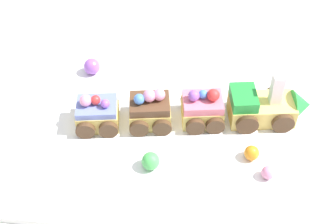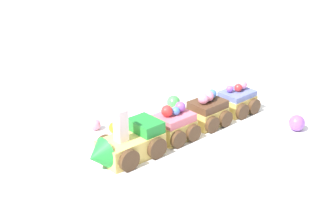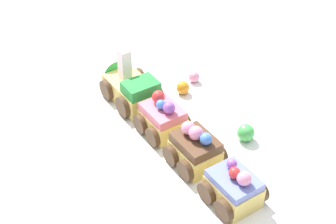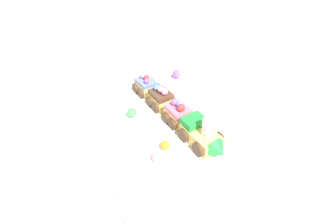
% 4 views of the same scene
% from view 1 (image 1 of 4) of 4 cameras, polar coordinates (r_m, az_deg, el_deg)
% --- Properties ---
extents(ground_plane, '(10.00, 10.00, 0.00)m').
position_cam_1_polar(ground_plane, '(0.79, 3.33, -2.58)').
color(ground_plane, beige).
extents(display_board, '(0.78, 0.41, 0.01)m').
position_cam_1_polar(display_board, '(0.79, 3.35, -2.29)').
color(display_board, white).
rests_on(display_board, ground_plane).
extents(cake_train_locomotive, '(0.14, 0.09, 0.09)m').
position_cam_1_polar(cake_train_locomotive, '(0.80, 12.08, 0.65)').
color(cake_train_locomotive, '#EACC66').
rests_on(cake_train_locomotive, display_board).
extents(cake_car_strawberry, '(0.08, 0.08, 0.07)m').
position_cam_1_polar(cake_car_strawberry, '(0.78, 4.22, 0.39)').
color(cake_car_strawberry, '#EACC66').
rests_on(cake_car_strawberry, display_board).
extents(cake_car_chocolate, '(0.08, 0.08, 0.07)m').
position_cam_1_polar(cake_car_chocolate, '(0.77, -2.21, 0.21)').
color(cake_car_chocolate, '#EACC66').
rests_on(cake_car_chocolate, display_board).
extents(cake_car_blueberry, '(0.08, 0.08, 0.06)m').
position_cam_1_polar(cake_car_blueberry, '(0.78, -8.62, -0.18)').
color(cake_car_blueberry, '#EACC66').
rests_on(cake_car_blueberry, display_board).
extents(gumball_purple, '(0.03, 0.03, 0.03)m').
position_cam_1_polar(gumball_purple, '(0.89, -9.25, 5.51)').
color(gumball_purple, '#9956C6').
rests_on(gumball_purple, display_board).
extents(gumball_orange, '(0.02, 0.02, 0.02)m').
position_cam_1_polar(gumball_orange, '(0.74, 10.16, -4.94)').
color(gumball_orange, orange).
rests_on(gumball_orange, display_board).
extents(gumball_pink, '(0.02, 0.02, 0.02)m').
position_cam_1_polar(gumball_pink, '(0.72, 12.12, -7.23)').
color(gumball_pink, pink).
rests_on(gumball_pink, display_board).
extents(gumball_green, '(0.03, 0.03, 0.03)m').
position_cam_1_polar(gumball_green, '(0.72, -2.12, -6.00)').
color(gumball_green, '#4CBC56').
rests_on(gumball_green, display_board).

